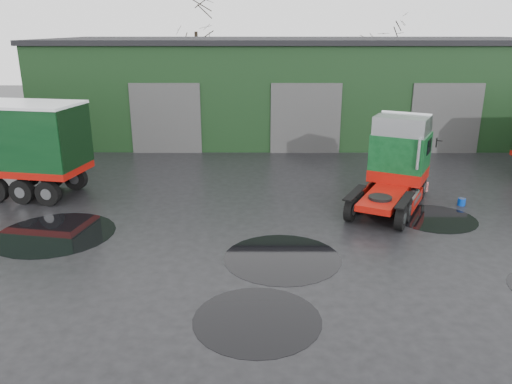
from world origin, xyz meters
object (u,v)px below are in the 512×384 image
wash_bucket (462,202)px  tree_back_b (382,67)px  tree_back_a (197,55)px  hero_tractor (391,166)px  warehouse (298,86)px

wash_bucket → tree_back_b: 25.46m
tree_back_b → wash_bucket: bearing=-95.4°
tree_back_a → tree_back_b: (16.00, 0.00, -1.00)m
wash_bucket → tree_back_b: size_ratio=0.04×
hero_tractor → tree_back_b: bearing=105.1°
hero_tractor → wash_bucket: 3.57m
warehouse → wash_bucket: (5.64, -15.10, -3.01)m
tree_back_b → hero_tractor: bearing=-102.2°
wash_bucket → tree_back_b: tree_back_b is taller
hero_tractor → tree_back_b: size_ratio=0.77×
warehouse → hero_tractor: (2.50, -15.50, -1.37)m
hero_tractor → tree_back_a: 27.74m
wash_bucket → tree_back_a: size_ratio=0.03×
tree_back_a → tree_back_b: bearing=0.0°
warehouse → tree_back_a: 12.90m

